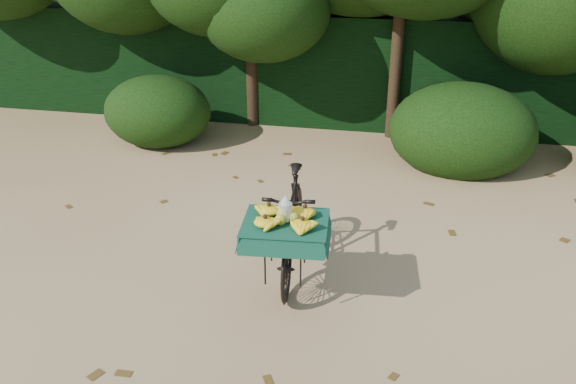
# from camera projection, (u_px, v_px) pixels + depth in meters

# --- Properties ---
(ground) EXTENTS (80.00, 80.00, 0.00)m
(ground) POSITION_uv_depth(u_px,v_px,m) (300.00, 344.00, 5.14)
(ground) COLOR tan
(ground) RESTS_ON ground
(vendor_bicycle) EXTENTS (0.79, 1.81, 1.04)m
(vendor_bicycle) POSITION_uv_depth(u_px,v_px,m) (292.00, 224.00, 5.96)
(vendor_bicycle) COLOR black
(vendor_bicycle) RESTS_ON ground
(hedge_backdrop) EXTENTS (26.00, 1.80, 1.80)m
(hedge_backdrop) POSITION_uv_depth(u_px,v_px,m) (367.00, 64.00, 10.33)
(hedge_backdrop) COLOR black
(hedge_backdrop) RESTS_ON ground
(tree_row) EXTENTS (14.50, 2.00, 4.00)m
(tree_row) POSITION_uv_depth(u_px,v_px,m) (324.00, 3.00, 9.27)
(tree_row) COLOR black
(tree_row) RESTS_ON ground
(bush_clumps) EXTENTS (8.80, 1.70, 0.90)m
(bush_clumps) POSITION_uv_depth(u_px,v_px,m) (389.00, 130.00, 8.67)
(bush_clumps) COLOR black
(bush_clumps) RESTS_ON ground
(leaf_litter) EXTENTS (7.00, 7.30, 0.01)m
(leaf_litter) POSITION_uv_depth(u_px,v_px,m) (313.00, 300.00, 5.72)
(leaf_litter) COLOR #4D3614
(leaf_litter) RESTS_ON ground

